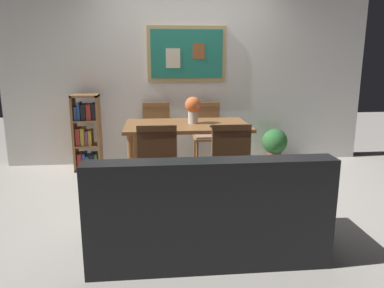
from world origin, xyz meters
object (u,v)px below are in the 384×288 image
at_px(dining_chair_far_right, 207,129).
at_px(leather_couch, 205,216).
at_px(dining_table, 187,132).
at_px(bookshelf, 87,134).
at_px(flower_vase, 193,107).
at_px(tv_remote, 215,126).
at_px(dining_chair_near_right, 229,159).
at_px(potted_ivy, 275,144).
at_px(dining_chair_near_left, 157,160).
at_px(dining_chair_far_left, 157,130).

distance_m(dining_chair_far_right, leather_couch, 2.44).
distance_m(dining_table, leather_couch, 1.67).
height_order(bookshelf, flower_vase, flower_vase).
bearing_deg(tv_remote, dining_chair_near_right, -85.67).
xyz_separation_m(dining_table, flower_vase, (0.08, 0.03, 0.30)).
relative_size(leather_couch, potted_ivy, 3.04).
bearing_deg(flower_vase, bookshelf, 152.43).
relative_size(bookshelf, potted_ivy, 1.76).
distance_m(dining_chair_near_left, leather_couch, 0.96).
height_order(leather_couch, potted_ivy, leather_couch).
height_order(dining_chair_far_left, dining_chair_near_right, same).
bearing_deg(dining_table, flower_vase, 23.36).
bearing_deg(bookshelf, flower_vase, -27.57).
relative_size(leather_couch, tv_remote, 12.69).
distance_m(dining_chair_near_right, potted_ivy, 1.91).
bearing_deg(dining_table, tv_remote, -32.59).
bearing_deg(flower_vase, dining_chair_near_right, -71.53).
bearing_deg(dining_chair_far_right, dining_table, -114.74).
distance_m(potted_ivy, flower_vase, 1.63).
height_order(dining_chair_near_right, bookshelf, bookshelf).
bearing_deg(bookshelf, dining_chair_near_left, -58.25).
distance_m(dining_chair_near_right, bookshelf, 2.29).
distance_m(bookshelf, tv_remote, 1.91).
height_order(dining_chair_near_left, bookshelf, bookshelf).
height_order(dining_table, potted_ivy, dining_table).
bearing_deg(dining_chair_far_left, flower_vase, -60.35).
relative_size(dining_chair_near_left, dining_chair_near_right, 1.00).
bearing_deg(potted_ivy, flower_vase, -148.94).
height_order(dining_chair_far_left, flower_vase, flower_vase).
bearing_deg(dining_table, dining_chair_far_right, 65.26).
xyz_separation_m(dining_table, dining_chair_far_left, (-0.36, 0.80, -0.12)).
bearing_deg(leather_couch, dining_chair_near_right, 67.18).
height_order(dining_chair_far_right, bookshelf, bookshelf).
height_order(dining_chair_far_left, leather_couch, dining_chair_far_left).
height_order(dining_chair_near_right, leather_couch, dining_chair_near_right).
bearing_deg(bookshelf, dining_table, -30.06).
xyz_separation_m(flower_vase, tv_remote, (0.23, -0.23, -0.18)).
height_order(dining_chair_near_left, tv_remote, dining_chair_near_left).
distance_m(dining_table, bookshelf, 1.53).
bearing_deg(dining_chair_near_left, flower_vase, 61.48).
bearing_deg(flower_vase, dining_chair_near_left, -118.52).
xyz_separation_m(dining_table, leather_couch, (0.00, -1.64, -0.35)).
distance_m(dining_chair_far_left, tv_remote, 1.23).
bearing_deg(dining_chair_far_left, potted_ivy, 0.06).
distance_m(dining_chair_far_right, dining_chair_far_left, 0.71).
xyz_separation_m(dining_chair_far_left, dining_chair_near_right, (0.72, -1.60, 0.00)).
bearing_deg(dining_chair_far_right, bookshelf, -179.90).
bearing_deg(leather_couch, flower_vase, 87.49).
height_order(potted_ivy, tv_remote, tv_remote).
height_order(dining_chair_near_left, dining_chair_near_right, same).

